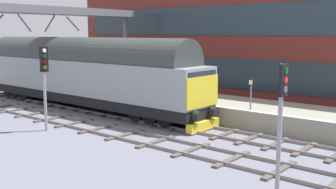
% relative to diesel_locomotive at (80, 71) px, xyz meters
% --- Properties ---
extents(ground_plane, '(140.00, 140.00, 0.00)m').
position_rel_diesel_locomotive_xyz_m(ground_plane, '(-0.00, -8.57, -2.49)').
color(ground_plane, slate).
rests_on(ground_plane, ground).
extents(track_main, '(2.50, 60.00, 0.15)m').
position_rel_diesel_locomotive_xyz_m(track_main, '(-0.00, -8.57, -2.44)').
color(track_main, slate).
rests_on(track_main, ground).
extents(track_adjacent_west, '(2.50, 60.00, 0.15)m').
position_rel_diesel_locomotive_xyz_m(track_adjacent_west, '(-3.23, -8.57, -2.43)').
color(track_adjacent_west, slate).
rests_on(track_adjacent_west, ground).
extents(station_platform, '(4.00, 44.00, 1.01)m').
position_rel_diesel_locomotive_xyz_m(station_platform, '(3.60, -8.57, -1.99)').
color(station_platform, gray).
rests_on(station_platform, ground).
extents(station_building, '(5.26, 29.11, 11.33)m').
position_rel_diesel_locomotive_xyz_m(station_building, '(11.14, -4.93, 3.18)').
color(station_building, maroon).
rests_on(station_building, ground).
extents(diesel_locomotive, '(2.74, 20.13, 4.68)m').
position_rel_diesel_locomotive_xyz_m(diesel_locomotive, '(0.00, 0.00, 0.00)').
color(diesel_locomotive, black).
rests_on(diesel_locomotive, ground).
extents(signal_post_near, '(0.44, 0.22, 4.05)m').
position_rel_diesel_locomotive_xyz_m(signal_post_near, '(-5.10, -16.37, 0.13)').
color(signal_post_near, gray).
rests_on(signal_post_near, ground).
extents(signal_post_mid, '(0.44, 0.22, 4.30)m').
position_rel_diesel_locomotive_xyz_m(signal_post_mid, '(-5.10, -3.74, 0.32)').
color(signal_post_mid, gray).
rests_on(signal_post_mid, ground).
extents(platform_number_sign, '(0.10, 0.44, 1.61)m').
position_rel_diesel_locomotive_xyz_m(platform_number_sign, '(2.05, -11.46, -0.40)').
color(platform_number_sign, slate).
rests_on(platform_number_sign, station_platform).
extents(waiting_passenger, '(0.35, 0.51, 1.64)m').
position_rel_diesel_locomotive_xyz_m(waiting_passenger, '(2.81, -4.67, -0.50)').
color(waiting_passenger, '#372D35').
rests_on(waiting_passenger, station_platform).
extents(overhead_footbridge, '(12.53, 2.00, 6.69)m').
position_rel_diesel_locomotive_xyz_m(overhead_footbridge, '(0.43, 2.40, 3.56)').
color(overhead_footbridge, slate).
rests_on(overhead_footbridge, ground).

